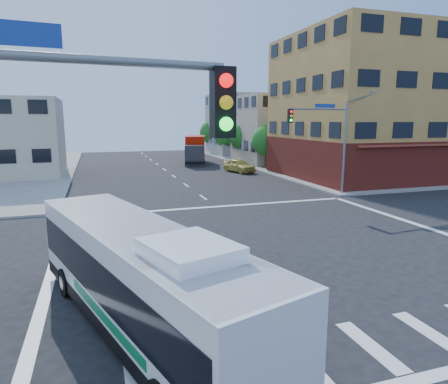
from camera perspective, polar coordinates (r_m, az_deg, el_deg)
name	(u,v)px	position (r m, az deg, el deg)	size (l,w,h in m)	color
ground	(276,249)	(18.60, 7.37, -8.12)	(120.00, 120.00, 0.00)	black
sidewalk_ne	(386,157)	(66.65, 22.13, 4.60)	(50.00, 50.00, 0.15)	gray
corner_building_ne	(379,119)	(44.10, 21.26, 9.68)	(18.10, 15.44, 14.00)	#BD8A43
building_east_near	(284,129)	(55.65, 8.55, 8.83)	(12.06, 10.06, 9.00)	tan
building_east_far	(247,124)	(68.48, 3.32, 9.61)	(12.06, 10.06, 10.00)	gray
signal_mast_ne	(327,131)	(31.37, 14.51, 8.40)	(7.91, 1.13, 8.07)	slate
street_tree_a	(268,139)	(48.05, 6.25, 7.57)	(3.60, 3.60, 5.53)	#361F13
street_tree_b	(244,135)	(55.45, 2.87, 8.15)	(3.80, 3.80, 5.79)	#361F13
street_tree_c	(226,135)	(63.00, 0.28, 8.16)	(3.40, 3.40, 5.29)	#361F13
street_tree_d	(212,131)	(70.64, -1.75, 8.73)	(4.00, 4.00, 6.03)	#361F13
transit_bus	(139,276)	(11.45, -12.06, -11.72)	(5.67, 11.32, 3.30)	black
box_truck	(195,150)	(53.67, -4.13, 5.95)	(4.45, 8.48, 3.67)	#2A292F
parked_car	(239,165)	(44.92, 2.17, 3.81)	(1.80, 4.47, 1.52)	gold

